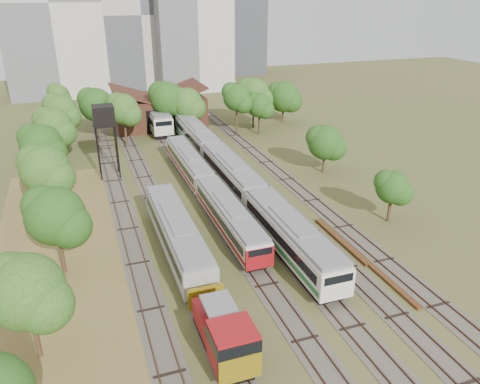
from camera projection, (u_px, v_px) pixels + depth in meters
name	position (u px, v px, depth m)	size (l,w,h in m)	color
ground	(304.00, 302.00, 38.27)	(240.00, 240.00, 0.00)	#475123
dry_grass_patch	(71.00, 291.00, 39.63)	(14.00, 60.00, 0.04)	brown
tracks	(211.00, 190.00, 59.66)	(24.60, 80.00, 0.19)	#4C473D
railcar_red_set	(207.00, 187.00, 55.98)	(2.69, 34.57, 3.32)	black
railcar_green_set	(232.00, 175.00, 59.14)	(3.07, 52.08, 3.80)	black
railcar_rear	(156.00, 117.00, 85.15)	(3.31, 16.08, 4.10)	black
shunter_locomotive	(225.00, 336.00, 31.80)	(2.91, 8.10, 3.81)	black
old_grey_coach	(177.00, 234.00, 44.64)	(2.99, 18.00, 3.70)	black
water_tower	(104.00, 117.00, 60.84)	(2.82, 2.82, 9.78)	black
rail_pile_near	(341.00, 241.00, 47.28)	(0.65, 9.72, 0.32)	brown
rail_pile_far	(388.00, 281.00, 40.77)	(0.52, 8.25, 0.27)	brown
maintenance_shed	(159.00, 110.00, 86.92)	(16.45, 11.55, 7.58)	#381A14
tree_band_left	(46.00, 168.00, 51.12)	(7.64, 75.66, 8.49)	#382616
tree_band_far	(187.00, 101.00, 80.54)	(44.93, 10.67, 9.10)	#382616
tree_band_right	(308.00, 134.00, 66.72)	(5.97, 40.34, 7.32)	#382616
tower_left	(49.00, 2.00, 106.51)	(22.00, 16.00, 42.00)	beige
tower_centre	(136.00, 14.00, 118.18)	(20.00, 18.00, 36.00)	#B3ACA2
tower_far_right	(241.00, 25.00, 138.27)	(12.00, 12.00, 28.00)	#3D3F44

